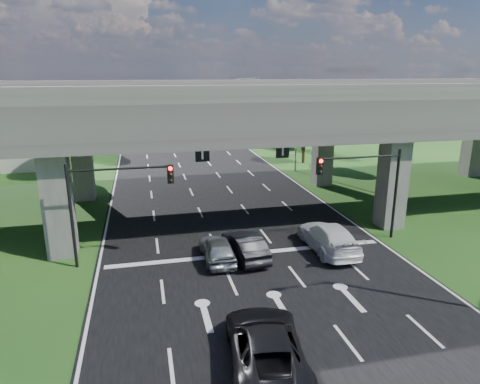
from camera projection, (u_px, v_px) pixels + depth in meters
name	position (u px, v px, depth m)	size (l,w,h in m)	color
ground	(265.00, 280.00, 22.84)	(160.00, 160.00, 0.00)	#1A4215
road	(228.00, 219.00, 32.20)	(18.00, 120.00, 0.03)	black
overpass	(222.00, 111.00, 31.91)	(80.00, 15.00, 10.00)	#363431
signal_right	(367.00, 179.00, 27.08)	(5.76, 0.54, 6.00)	black
signal_left	(111.00, 194.00, 23.69)	(5.76, 0.54, 6.00)	black
streetlight_far	(293.00, 118.00, 45.91)	(3.38, 0.25, 10.00)	gray
streetlight_beyond	(255.00, 106.00, 60.90)	(3.38, 0.25, 10.00)	gray
tree_left_near	(59.00, 132.00, 42.85)	(4.50, 4.50, 7.80)	black
tree_left_mid	(44.00, 129.00, 49.87)	(3.91, 3.90, 6.76)	black
tree_left_far	(87.00, 114.00, 57.97)	(4.80, 4.80, 8.32)	black
tree_right_near	(305.00, 126.00, 50.67)	(4.20, 4.20, 7.28)	black
tree_right_mid	(304.00, 120.00, 58.91)	(3.91, 3.90, 6.76)	black
tree_right_far	(260.00, 111.00, 65.36)	(4.50, 4.50, 7.80)	black
car_silver	(218.00, 249.00, 25.00)	(1.74, 4.32, 1.47)	#A3A6AB
car_dark	(245.00, 246.00, 25.35)	(1.61, 4.62, 1.52)	black
car_white	(328.00, 237.00, 26.46)	(2.38, 5.85, 1.70)	white
car_trailing	(266.00, 346.00, 16.00)	(2.75, 5.97, 1.66)	black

